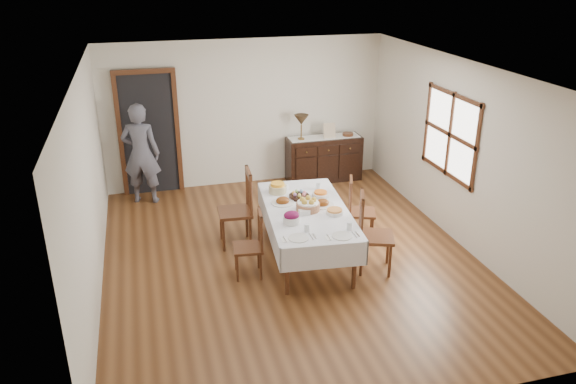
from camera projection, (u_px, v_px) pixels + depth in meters
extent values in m
plane|color=brown|center=(290.00, 258.00, 7.80)|extent=(6.00, 6.00, 0.00)
cube|color=silver|center=(290.00, 70.00, 6.80)|extent=(5.00, 6.00, 0.02)
cube|color=silver|center=(246.00, 113.00, 9.97)|extent=(5.00, 0.02, 2.60)
cube|color=silver|center=(385.00, 293.00, 4.63)|extent=(5.00, 0.02, 2.60)
cube|color=silver|center=(88.00, 189.00, 6.70)|extent=(0.02, 6.00, 2.60)
cube|color=silver|center=(461.00, 154.00, 7.90)|extent=(0.02, 6.00, 2.60)
cube|color=white|center=(451.00, 134.00, 8.09)|extent=(0.02, 1.30, 1.10)
cube|color=#4F2A17|center=(450.00, 135.00, 8.08)|extent=(0.03, 1.46, 1.26)
cube|color=black|center=(149.00, 135.00, 9.63)|extent=(0.90, 0.06, 2.10)
cube|color=#4F2A17|center=(149.00, 135.00, 9.61)|extent=(1.04, 0.08, 2.18)
cube|color=silver|center=(307.00, 210.00, 7.57)|extent=(1.23, 2.16, 0.04)
cylinder|color=#4F2A17|center=(287.00, 271.00, 6.83)|extent=(0.06, 0.06, 0.67)
cylinder|color=#4F2A17|center=(354.00, 265.00, 6.96)|extent=(0.06, 0.06, 0.67)
cylinder|color=#4F2A17|center=(267.00, 210.00, 8.46)|extent=(0.06, 0.06, 0.67)
cylinder|color=#4F2A17|center=(322.00, 206.00, 8.59)|extent=(0.06, 0.06, 0.67)
cube|color=silver|center=(268.00, 222.00, 7.54)|extent=(0.22, 2.11, 0.32)
cube|color=silver|center=(344.00, 217.00, 7.70)|extent=(0.22, 2.11, 0.32)
cube|color=silver|center=(324.00, 257.00, 6.67)|extent=(1.08, 0.12, 0.32)
cube|color=silver|center=(293.00, 190.00, 8.57)|extent=(1.08, 0.12, 0.32)
cube|color=#4F2A17|center=(248.00, 248.00, 7.23)|extent=(0.41, 0.41, 0.04)
cylinder|color=#4F2A17|center=(236.00, 257.00, 7.43)|extent=(0.03, 0.03, 0.38)
cylinder|color=#4F2A17|center=(237.00, 269.00, 7.15)|extent=(0.03, 0.03, 0.38)
cylinder|color=#4F2A17|center=(258.00, 256.00, 7.47)|extent=(0.03, 0.03, 0.38)
cylinder|color=#4F2A17|center=(261.00, 267.00, 7.19)|extent=(0.03, 0.03, 0.38)
cylinder|color=#4F2A17|center=(259.00, 224.00, 7.30)|extent=(0.04, 0.04, 0.50)
cylinder|color=#4F2A17|center=(262.00, 235.00, 7.01)|extent=(0.04, 0.04, 0.50)
cube|color=#4F2A17|center=(260.00, 214.00, 7.07)|extent=(0.07, 0.36, 0.07)
cylinder|color=#4F2A17|center=(260.00, 228.00, 7.24)|extent=(0.02, 0.02, 0.41)
cylinder|color=#4F2A17|center=(260.00, 231.00, 7.16)|extent=(0.02, 0.02, 0.41)
cylinder|color=#4F2A17|center=(261.00, 234.00, 7.09)|extent=(0.02, 0.02, 0.41)
cube|color=#4F2A17|center=(235.00, 212.00, 7.99)|extent=(0.50, 0.50, 0.04)
cylinder|color=#4F2A17|center=(221.00, 224.00, 8.23)|extent=(0.04, 0.04, 0.48)
cylinder|color=#4F2A17|center=(224.00, 236.00, 7.89)|extent=(0.04, 0.04, 0.48)
cylinder|color=#4F2A17|center=(247.00, 222.00, 8.30)|extent=(0.04, 0.04, 0.48)
cylinder|color=#4F2A17|center=(250.00, 233.00, 7.96)|extent=(0.04, 0.04, 0.48)
cylinder|color=#4F2A17|center=(247.00, 186.00, 8.09)|extent=(0.04, 0.04, 0.63)
cylinder|color=#4F2A17|center=(251.00, 196.00, 7.73)|extent=(0.04, 0.04, 0.63)
cube|color=#4F2A17|center=(248.00, 173.00, 7.81)|extent=(0.07, 0.45, 0.09)
cylinder|color=#4F2A17|center=(248.00, 190.00, 8.01)|extent=(0.02, 0.02, 0.51)
cylinder|color=#4F2A17|center=(249.00, 192.00, 7.92)|extent=(0.02, 0.02, 0.51)
cylinder|color=#4F2A17|center=(250.00, 195.00, 7.83)|extent=(0.02, 0.02, 0.51)
cube|color=#4F2A17|center=(376.00, 237.00, 7.33)|extent=(0.58, 0.58, 0.04)
cylinder|color=#4F2A17|center=(390.00, 261.00, 7.24)|extent=(0.04, 0.04, 0.46)
cylinder|color=#4F2A17|center=(388.00, 248.00, 7.58)|extent=(0.04, 0.04, 0.46)
cylinder|color=#4F2A17|center=(361.00, 260.00, 7.27)|extent=(0.04, 0.04, 0.46)
cylinder|color=#4F2A17|center=(361.00, 247.00, 7.61)|extent=(0.04, 0.04, 0.46)
cylinder|color=#4F2A17|center=(362.00, 222.00, 7.05)|extent=(0.04, 0.04, 0.60)
cylinder|color=#4F2A17|center=(361.00, 209.00, 7.41)|extent=(0.04, 0.04, 0.60)
cube|color=#4F2A17|center=(362.00, 197.00, 7.13)|extent=(0.19, 0.42, 0.09)
cylinder|color=#4F2A17|center=(362.00, 220.00, 7.15)|extent=(0.02, 0.02, 0.50)
cylinder|color=#4F2A17|center=(361.00, 217.00, 7.24)|extent=(0.02, 0.02, 0.50)
cylinder|color=#4F2A17|center=(361.00, 214.00, 7.33)|extent=(0.02, 0.02, 0.50)
cube|color=#4F2A17|center=(362.00, 212.00, 8.19)|extent=(0.50, 0.50, 0.04)
cylinder|color=#4F2A17|center=(372.00, 231.00, 8.12)|extent=(0.03, 0.03, 0.40)
cylinder|color=#4F2A17|center=(371.00, 222.00, 8.41)|extent=(0.03, 0.03, 0.40)
cylinder|color=#4F2A17|center=(350.00, 230.00, 8.14)|extent=(0.03, 0.03, 0.40)
cylinder|color=#4F2A17|center=(350.00, 221.00, 8.43)|extent=(0.03, 0.03, 0.40)
cylinder|color=#4F2A17|center=(351.00, 200.00, 7.95)|extent=(0.04, 0.04, 0.52)
cylinder|color=#4F2A17|center=(350.00, 191.00, 8.26)|extent=(0.04, 0.04, 0.52)
cube|color=#4F2A17|center=(351.00, 181.00, 8.02)|extent=(0.16, 0.36, 0.07)
cylinder|color=#4F2A17|center=(351.00, 199.00, 8.04)|extent=(0.02, 0.02, 0.43)
cylinder|color=#4F2A17|center=(350.00, 197.00, 8.11)|extent=(0.02, 0.02, 0.43)
cylinder|color=#4F2A17|center=(350.00, 195.00, 8.19)|extent=(0.02, 0.02, 0.43)
cube|color=black|center=(324.00, 159.00, 10.40)|extent=(1.37, 0.46, 0.82)
cube|color=black|center=(306.00, 152.00, 9.99)|extent=(0.38, 0.02, 0.16)
sphere|color=brown|center=(307.00, 152.00, 9.98)|extent=(0.03, 0.03, 0.03)
cube|color=black|center=(328.00, 150.00, 10.09)|extent=(0.38, 0.02, 0.16)
sphere|color=brown|center=(329.00, 150.00, 10.07)|extent=(0.03, 0.03, 0.03)
cube|color=black|center=(350.00, 148.00, 10.19)|extent=(0.38, 0.02, 0.16)
sphere|color=brown|center=(350.00, 148.00, 10.17)|extent=(0.03, 0.03, 0.03)
imported|color=#585866|center=(141.00, 150.00, 9.27)|extent=(0.64, 0.49, 1.82)
cylinder|color=#966141|center=(308.00, 207.00, 7.50)|extent=(0.32, 0.32, 0.10)
cylinder|color=white|center=(308.00, 202.00, 7.48)|extent=(0.29, 0.29, 0.02)
sphere|color=gold|center=(314.00, 200.00, 7.49)|extent=(0.08, 0.08, 0.08)
sphere|color=gold|center=(308.00, 198.00, 7.54)|extent=(0.08, 0.08, 0.08)
sphere|color=gold|center=(302.00, 199.00, 7.49)|extent=(0.08, 0.08, 0.08)
sphere|color=gold|center=(304.00, 202.00, 7.41)|extent=(0.08, 0.08, 0.08)
sphere|color=gold|center=(312.00, 202.00, 7.40)|extent=(0.08, 0.08, 0.08)
cylinder|color=black|center=(299.00, 196.00, 7.89)|extent=(0.29, 0.29, 0.05)
ellipsoid|color=pink|center=(305.00, 193.00, 7.89)|extent=(0.05, 0.05, 0.06)
ellipsoid|color=#6F9ED6|center=(301.00, 191.00, 7.94)|extent=(0.05, 0.05, 0.06)
ellipsoid|color=#99CE6A|center=(296.00, 191.00, 7.94)|extent=(0.05, 0.05, 0.06)
ellipsoid|color=#FFBF4A|center=(294.00, 193.00, 7.88)|extent=(0.05, 0.05, 0.06)
ellipsoid|color=#B57EC9|center=(295.00, 195.00, 7.82)|extent=(0.05, 0.05, 0.06)
ellipsoid|color=#FCE866|center=(299.00, 196.00, 7.80)|extent=(0.05, 0.05, 0.06)
ellipsoid|color=pink|center=(304.00, 195.00, 7.83)|extent=(0.05, 0.05, 0.06)
cylinder|color=silver|center=(283.00, 203.00, 7.73)|extent=(0.32, 0.32, 0.01)
ellipsoid|color=#67300C|center=(283.00, 201.00, 7.72)|extent=(0.19, 0.16, 0.11)
cylinder|color=silver|center=(322.00, 205.00, 7.66)|extent=(0.32, 0.32, 0.01)
ellipsoid|color=#67300C|center=(322.00, 203.00, 7.65)|extent=(0.19, 0.16, 0.11)
cylinder|color=silver|center=(292.00, 220.00, 7.13)|extent=(0.21, 0.21, 0.09)
ellipsoid|color=#630C39|center=(292.00, 215.00, 7.11)|extent=(0.20, 0.17, 0.11)
cylinder|color=silver|center=(321.00, 195.00, 7.93)|extent=(0.24, 0.24, 0.05)
cylinder|color=orange|center=(321.00, 192.00, 7.91)|extent=(0.18, 0.18, 0.03)
cylinder|color=#C6BA88|center=(278.00, 189.00, 8.06)|extent=(0.25, 0.25, 0.11)
cylinder|color=#F9AA26|center=(278.00, 184.00, 8.03)|extent=(0.20, 0.20, 0.04)
cylinder|color=silver|center=(335.00, 212.00, 7.39)|extent=(0.23, 0.23, 0.05)
cylinder|color=#CF813B|center=(335.00, 210.00, 7.38)|extent=(0.20, 0.20, 0.02)
cube|color=silver|center=(304.00, 212.00, 7.37)|extent=(0.15, 0.10, 0.07)
cylinder|color=silver|center=(298.00, 238.00, 6.76)|extent=(0.25, 0.25, 0.01)
cube|color=white|center=(285.00, 240.00, 6.72)|extent=(0.09, 0.13, 0.01)
cube|color=white|center=(285.00, 239.00, 6.71)|extent=(0.03, 0.16, 0.01)
cube|color=white|center=(311.00, 237.00, 6.80)|extent=(0.03, 0.18, 0.01)
cube|color=white|center=(314.00, 236.00, 6.80)|extent=(0.03, 0.14, 0.01)
cylinder|color=white|center=(307.00, 228.00, 6.91)|extent=(0.07, 0.07, 0.10)
cylinder|color=silver|center=(342.00, 236.00, 6.81)|extent=(0.25, 0.25, 0.01)
cube|color=white|center=(329.00, 238.00, 6.77)|extent=(0.09, 0.13, 0.01)
cube|color=white|center=(329.00, 237.00, 6.76)|extent=(0.03, 0.16, 0.01)
cube|color=white|center=(354.00, 235.00, 6.85)|extent=(0.03, 0.18, 0.01)
cube|color=white|center=(357.00, 234.00, 6.86)|extent=(0.03, 0.14, 0.01)
cylinder|color=white|center=(349.00, 226.00, 6.96)|extent=(0.07, 0.07, 0.10)
cylinder|color=white|center=(286.00, 187.00, 8.14)|extent=(0.07, 0.07, 0.10)
cylinder|color=white|center=(319.00, 186.00, 8.20)|extent=(0.07, 0.07, 0.10)
cube|color=white|center=(324.00, 137.00, 10.25)|extent=(1.30, 0.35, 0.01)
cylinder|color=brown|center=(301.00, 139.00, 10.11)|extent=(0.12, 0.12, 0.03)
cylinder|color=brown|center=(301.00, 131.00, 10.05)|extent=(0.02, 0.02, 0.25)
cone|color=#3E2D1B|center=(301.00, 120.00, 9.97)|extent=(0.26, 0.26, 0.18)
cube|color=#C5AE91|center=(329.00, 131.00, 10.15)|extent=(0.22, 0.08, 0.28)
cylinder|color=#4F2A17|center=(348.00, 134.00, 10.31)|extent=(0.20, 0.20, 0.06)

